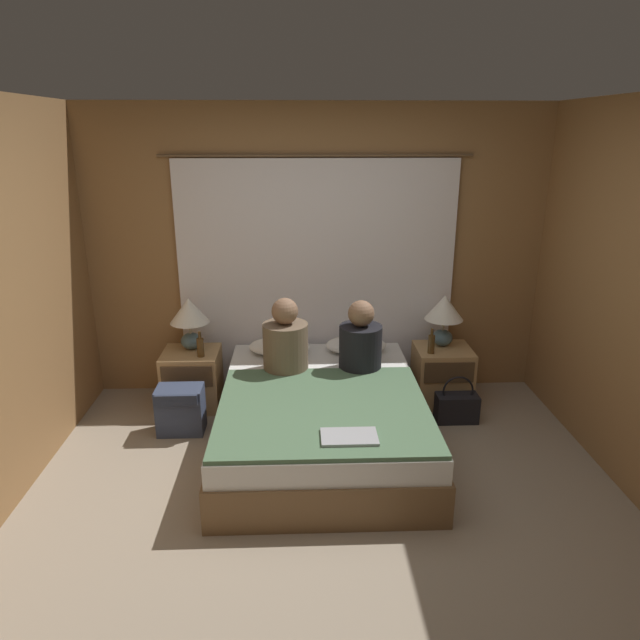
{
  "coord_description": "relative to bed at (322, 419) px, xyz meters",
  "views": [
    {
      "loc": [
        -0.16,
        -2.97,
        2.28
      ],
      "look_at": [
        0.0,
        1.11,
        0.91
      ],
      "focal_mm": 32.0,
      "sensor_mm": 36.0,
      "label": 1
    }
  ],
  "objects": [
    {
      "name": "wall_back",
      "position": [
        0.0,
        1.1,
        1.02
      ],
      "size": [
        4.06,
        0.06,
        2.5
      ],
      "color": "olive",
      "rests_on": "ground_plane"
    },
    {
      "name": "beer_bottle_on_left_stand",
      "position": [
        -0.97,
        0.61,
        0.36
      ],
      "size": [
        0.06,
        0.06,
        0.22
      ],
      "color": "#513819",
      "rests_on": "nightstand_left"
    },
    {
      "name": "backpack_on_floor",
      "position": [
        -1.1,
        0.26,
        -0.01
      ],
      "size": [
        0.36,
        0.26,
        0.38
      ],
      "color": "#333D56",
      "rests_on": "ground_plane"
    },
    {
      "name": "curtain_panel",
      "position": [
        0.0,
        1.04,
        0.81
      ],
      "size": [
        2.59,
        0.02,
        2.09
      ],
      "color": "white",
      "rests_on": "ground_plane"
    },
    {
      "name": "nightstand_right",
      "position": [
        1.08,
        0.72,
        0.02
      ],
      "size": [
        0.47,
        0.44,
        0.5
      ],
      "color": "tan",
      "rests_on": "ground_plane"
    },
    {
      "name": "handbag_on_floor",
      "position": [
        1.12,
        0.35,
        -0.1
      ],
      "size": [
        0.34,
        0.17,
        0.4
      ],
      "color": "black",
      "rests_on": "ground_plane"
    },
    {
      "name": "bed",
      "position": [
        0.0,
        0.0,
        0.0
      ],
      "size": [
        1.49,
        1.98,
        0.46
      ],
      "color": "brown",
      "rests_on": "ground_plane"
    },
    {
      "name": "pillow_right",
      "position": [
        0.33,
        0.77,
        0.29
      ],
      "size": [
        0.52,
        0.36,
        0.12
      ],
      "color": "white",
      "rests_on": "bed"
    },
    {
      "name": "beer_bottle_on_right_stand",
      "position": [
        0.94,
        0.61,
        0.36
      ],
      "size": [
        0.06,
        0.06,
        0.22
      ],
      "color": "#513819",
      "rests_on": "nightstand_right"
    },
    {
      "name": "laptop_on_bed",
      "position": [
        0.14,
        -0.73,
        0.27
      ],
      "size": [
        0.35,
        0.21,
        0.02
      ],
      "color": "#9EA0A5",
      "rests_on": "blanket_on_bed"
    },
    {
      "name": "pillow_left",
      "position": [
        -0.33,
        0.77,
        0.29
      ],
      "size": [
        0.52,
        0.36,
        0.12
      ],
      "color": "white",
      "rests_on": "bed"
    },
    {
      "name": "nightstand_left",
      "position": [
        -1.08,
        0.72,
        0.02
      ],
      "size": [
        0.47,
        0.44,
        0.5
      ],
      "color": "tan",
      "rests_on": "ground_plane"
    },
    {
      "name": "lamp_right",
      "position": [
        1.08,
        0.79,
        0.57
      ],
      "size": [
        0.33,
        0.33,
        0.45
      ],
      "color": "slate",
      "rests_on": "nightstand_right"
    },
    {
      "name": "ground_plane",
      "position": [
        0.0,
        -0.82,
        -0.23
      ],
      "size": [
        16.0,
        16.0,
        0.0
      ],
      "primitive_type": "plane",
      "color": "gray"
    },
    {
      "name": "lamp_left",
      "position": [
        -1.08,
        0.79,
        0.57
      ],
      "size": [
        0.33,
        0.33,
        0.45
      ],
      "color": "slate",
      "rests_on": "nightstand_left"
    },
    {
      "name": "person_right_in_bed",
      "position": [
        0.32,
        0.38,
        0.46
      ],
      "size": [
        0.34,
        0.34,
        0.57
      ],
      "color": "black",
      "rests_on": "bed"
    },
    {
      "name": "blanket_on_bed",
      "position": [
        0.0,
        -0.3,
        0.25
      ],
      "size": [
        1.43,
        1.31,
        0.03
      ],
      "color": "#4C6B4C",
      "rests_on": "bed"
    },
    {
      "name": "person_left_in_bed",
      "position": [
        -0.27,
        0.38,
        0.47
      ],
      "size": [
        0.35,
        0.35,
        0.6
      ],
      "color": "brown",
      "rests_on": "bed"
    }
  ]
}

